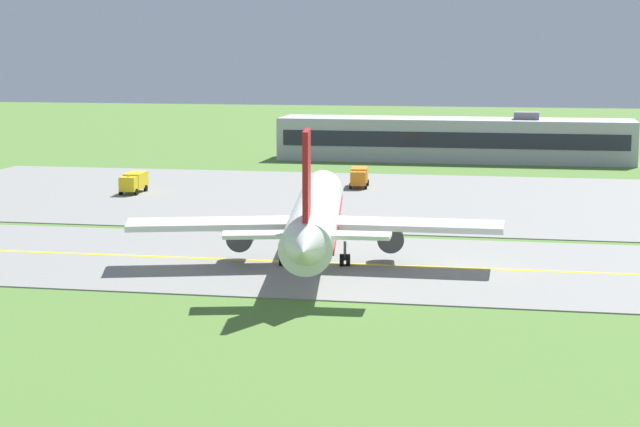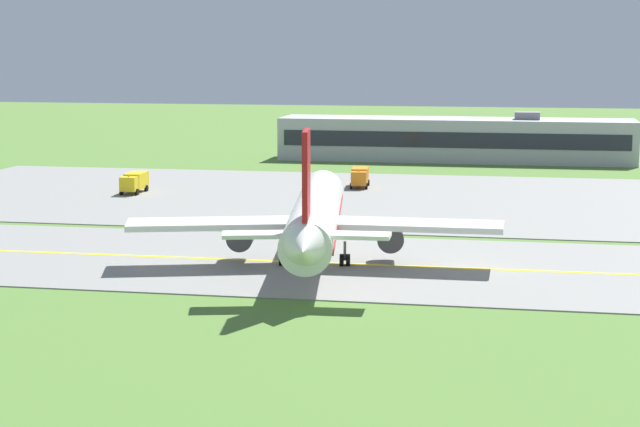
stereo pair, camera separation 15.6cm
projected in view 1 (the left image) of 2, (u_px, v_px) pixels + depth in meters
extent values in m
plane|color=#517A33|center=(303.00, 263.00, 97.71)|extent=(500.00, 500.00, 0.00)
cube|color=gray|center=(303.00, 263.00, 97.70)|extent=(240.00, 28.00, 0.10)
cube|color=gray|center=(454.00, 200.00, 136.58)|extent=(140.00, 52.00, 0.10)
cube|color=yellow|center=(303.00, 262.00, 97.69)|extent=(220.00, 0.60, 0.01)
cylinder|color=white|center=(316.00, 215.00, 97.68)|extent=(9.11, 34.21, 4.00)
cone|color=white|center=(323.00, 188.00, 115.66)|extent=(4.15, 3.15, 3.80)
cone|color=white|center=(304.00, 248.00, 79.44)|extent=(3.85, 3.68, 3.40)
cube|color=red|center=(316.00, 220.00, 97.75)|extent=(8.77, 31.54, 0.36)
cube|color=#1E232D|center=(323.00, 184.00, 113.38)|extent=(3.63, 2.29, 0.70)
cube|color=white|center=(215.00, 224.00, 95.91)|extent=(15.75, 8.91, 0.50)
cylinder|color=#47474C|center=(241.00, 236.00, 98.02)|extent=(2.79, 3.71, 2.30)
cylinder|color=black|center=(243.00, 233.00, 99.60)|extent=(2.11, 0.57, 2.10)
cube|color=white|center=(414.00, 225.00, 95.25)|extent=(15.06, 4.99, 0.50)
cylinder|color=#47474C|center=(390.00, 237.00, 97.51)|extent=(2.79, 3.71, 2.30)
cylinder|color=black|center=(390.00, 234.00, 99.09)|extent=(2.11, 0.57, 2.10)
cube|color=red|center=(307.00, 174.00, 82.08)|extent=(1.06, 4.41, 6.50)
cube|color=white|center=(263.00, 235.00, 82.67)|extent=(6.41, 3.85, 0.30)
cube|color=white|center=(350.00, 235.00, 82.42)|extent=(6.11, 2.68, 0.30)
cylinder|color=slate|center=(321.00, 223.00, 110.95)|extent=(0.24, 0.24, 1.65)
cylinder|color=black|center=(321.00, 231.00, 111.07)|extent=(0.51, 1.14, 1.10)
cylinder|color=slate|center=(284.00, 250.00, 96.23)|extent=(0.24, 0.24, 1.65)
cylinder|color=black|center=(281.00, 260.00, 96.36)|extent=(0.51, 1.14, 1.10)
cylinder|color=black|center=(288.00, 260.00, 96.34)|extent=(0.51, 1.14, 1.10)
cylinder|color=slate|center=(345.00, 251.00, 96.02)|extent=(0.24, 0.24, 1.65)
cylinder|color=black|center=(342.00, 260.00, 96.16)|extent=(0.51, 1.14, 1.10)
cylinder|color=black|center=(348.00, 260.00, 96.14)|extent=(0.51, 1.14, 1.10)
cube|color=yellow|center=(128.00, 184.00, 140.92)|extent=(2.08, 1.89, 1.80)
cube|color=#1E232D|center=(126.00, 182.00, 140.12)|extent=(1.84, 0.20, 0.81)
cube|color=yellow|center=(136.00, 180.00, 143.84)|extent=(2.28, 4.29, 2.00)
cylinder|color=orange|center=(128.00, 176.00, 140.77)|extent=(0.20, 0.20, 0.18)
cylinder|color=black|center=(136.00, 192.00, 140.93)|extent=(0.34, 0.91, 0.90)
cylinder|color=black|center=(121.00, 192.00, 141.22)|extent=(0.34, 0.91, 0.90)
cylinder|color=black|center=(146.00, 189.00, 144.68)|extent=(0.34, 0.91, 0.90)
cylinder|color=black|center=(130.00, 188.00, 144.98)|extent=(0.34, 0.91, 0.90)
cube|color=orange|center=(358.00, 178.00, 146.71)|extent=(2.17, 1.99, 1.80)
cube|color=#1E232D|center=(358.00, 177.00, 145.91)|extent=(1.84, 0.30, 0.81)
cube|color=orange|center=(360.00, 175.00, 149.65)|extent=(2.50, 4.39, 2.00)
cylinder|color=orange|center=(358.00, 171.00, 146.56)|extent=(0.20, 0.20, 0.18)
cylinder|color=black|center=(366.00, 187.00, 146.77)|extent=(0.39, 0.93, 0.90)
cylinder|color=black|center=(351.00, 186.00, 146.96)|extent=(0.39, 0.93, 0.90)
cylinder|color=black|center=(368.00, 183.00, 150.55)|extent=(0.39, 0.93, 0.90)
cylinder|color=black|center=(352.00, 183.00, 150.74)|extent=(0.39, 0.93, 0.90)
cube|color=#B2B2B7|center=(455.00, 140.00, 183.22)|extent=(57.25, 10.69, 6.91)
cube|color=#1E232D|center=(452.00, 140.00, 177.94)|extent=(54.96, 0.10, 2.49)
cube|color=slate|center=(527.00, 116.00, 180.46)|extent=(4.00, 4.00, 1.20)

